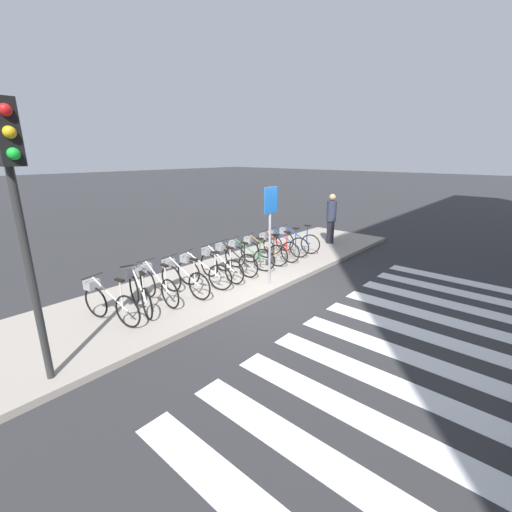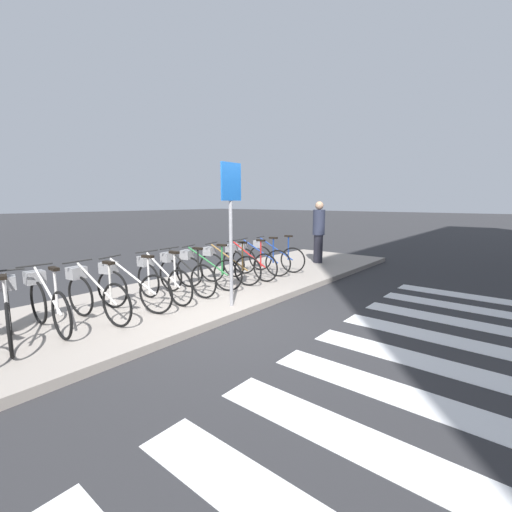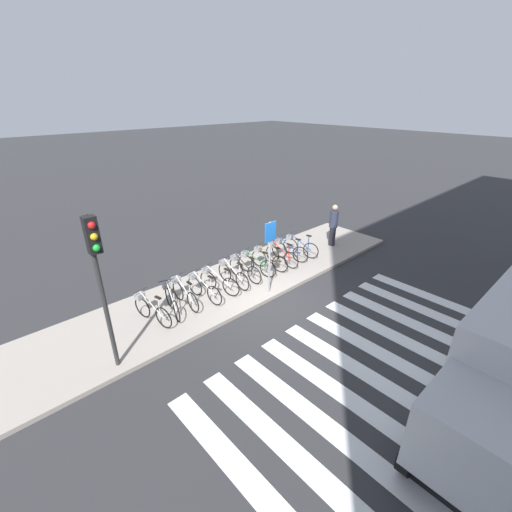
{
  "view_description": "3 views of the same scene",
  "coord_description": "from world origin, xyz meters",
  "px_view_note": "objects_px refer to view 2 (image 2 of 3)",
  "views": [
    {
      "loc": [
        -5.82,
        -4.65,
        3.2
      ],
      "look_at": [
        0.03,
        0.47,
        0.88
      ],
      "focal_mm": 24.0,
      "sensor_mm": 36.0,
      "label": 1
    },
    {
      "loc": [
        -3.74,
        -3.57,
        1.87
      ],
      "look_at": [
        1.48,
        0.7,
        0.79
      ],
      "focal_mm": 24.0,
      "sensor_mm": 36.0,
      "label": 2
    },
    {
      "loc": [
        -6.38,
        -6.42,
        5.85
      ],
      "look_at": [
        0.64,
        1.24,
        0.97
      ],
      "focal_mm": 24.0,
      "sensor_mm": 36.0,
      "label": 3
    }
  ],
  "objects_px": {
    "parked_bicycle_5": "(160,278)",
    "parked_bicycle_9": "(245,261)",
    "parked_bicycle_1": "(8,310)",
    "parked_bicycle_4": "(128,285)",
    "parked_bicycle_7": "(204,268)",
    "parked_bicycle_10": "(257,258)",
    "sign_post": "(231,210)",
    "parked_bicycle_11": "(273,255)",
    "parked_bicycle_3": "(93,293)",
    "pedestrian": "(319,231)",
    "parked_bicycle_8": "(225,264)",
    "parked_bicycle_2": "(46,300)",
    "parked_bicycle_6": "(183,272)"
  },
  "relations": [
    {
      "from": "parked_bicycle_3",
      "to": "sign_post",
      "type": "bearing_deg",
      "value": -31.29
    },
    {
      "from": "parked_bicycle_11",
      "to": "parked_bicycle_3",
      "type": "bearing_deg",
      "value": -178.47
    },
    {
      "from": "sign_post",
      "to": "parked_bicycle_3",
      "type": "bearing_deg",
      "value": 148.71
    },
    {
      "from": "parked_bicycle_1",
      "to": "parked_bicycle_8",
      "type": "bearing_deg",
      "value": 1.28
    },
    {
      "from": "parked_bicycle_5",
      "to": "parked_bicycle_6",
      "type": "xyz_separation_m",
      "value": [
        0.55,
        0.06,
        0.0
      ]
    },
    {
      "from": "parked_bicycle_5",
      "to": "parked_bicycle_9",
      "type": "distance_m",
      "value": 2.28
    },
    {
      "from": "parked_bicycle_1",
      "to": "parked_bicycle_9",
      "type": "height_order",
      "value": "same"
    },
    {
      "from": "parked_bicycle_8",
      "to": "parked_bicycle_4",
      "type": "bearing_deg",
      "value": -177.84
    },
    {
      "from": "parked_bicycle_4",
      "to": "parked_bicycle_6",
      "type": "xyz_separation_m",
      "value": [
        1.19,
        0.11,
        0.0
      ]
    },
    {
      "from": "parked_bicycle_1",
      "to": "parked_bicycle_10",
      "type": "xyz_separation_m",
      "value": [
        5.06,
        0.11,
        0.0
      ]
    },
    {
      "from": "parked_bicycle_4",
      "to": "parked_bicycle_7",
      "type": "xyz_separation_m",
      "value": [
        1.71,
        0.1,
        0.0
      ]
    },
    {
      "from": "parked_bicycle_9",
      "to": "parked_bicycle_8",
      "type": "bearing_deg",
      "value": 175.16
    },
    {
      "from": "parked_bicycle_8",
      "to": "parked_bicycle_9",
      "type": "height_order",
      "value": "same"
    },
    {
      "from": "parked_bicycle_6",
      "to": "parked_bicycle_11",
      "type": "height_order",
      "value": "same"
    },
    {
      "from": "parked_bicycle_8",
      "to": "parked_bicycle_11",
      "type": "relative_size",
      "value": 1.0
    },
    {
      "from": "parked_bicycle_5",
      "to": "parked_bicycle_9",
      "type": "relative_size",
      "value": 1.0
    },
    {
      "from": "parked_bicycle_3",
      "to": "parked_bicycle_10",
      "type": "xyz_separation_m",
      "value": [
        4.01,
        0.15,
        0.0
      ]
    },
    {
      "from": "parked_bicycle_1",
      "to": "parked_bicycle_6",
      "type": "height_order",
      "value": "same"
    },
    {
      "from": "parked_bicycle_8",
      "to": "parked_bicycle_10",
      "type": "height_order",
      "value": "same"
    },
    {
      "from": "parked_bicycle_5",
      "to": "parked_bicycle_10",
      "type": "height_order",
      "value": "same"
    },
    {
      "from": "parked_bicycle_1",
      "to": "parked_bicycle_3",
      "type": "xyz_separation_m",
      "value": [
        1.05,
        -0.04,
        0.0
      ]
    },
    {
      "from": "pedestrian",
      "to": "parked_bicycle_5",
      "type": "bearing_deg",
      "value": 177.19
    },
    {
      "from": "parked_bicycle_7",
      "to": "sign_post",
      "type": "xyz_separation_m",
      "value": [
        -0.49,
        -1.24,
        1.19
      ]
    },
    {
      "from": "parked_bicycle_6",
      "to": "parked_bicycle_9",
      "type": "height_order",
      "value": "same"
    },
    {
      "from": "parked_bicycle_4",
      "to": "parked_bicycle_3",
      "type": "bearing_deg",
      "value": -176.15
    },
    {
      "from": "parked_bicycle_1",
      "to": "parked_bicycle_5",
      "type": "bearing_deg",
      "value": 1.4
    },
    {
      "from": "parked_bicycle_8",
      "to": "pedestrian",
      "type": "height_order",
      "value": "pedestrian"
    },
    {
      "from": "parked_bicycle_6",
      "to": "parked_bicycle_7",
      "type": "xyz_separation_m",
      "value": [
        0.52,
        -0.01,
        0.0
      ]
    },
    {
      "from": "parked_bicycle_3",
      "to": "parked_bicycle_7",
      "type": "xyz_separation_m",
      "value": [
        2.3,
        0.14,
        0.0
      ]
    },
    {
      "from": "parked_bicycle_6",
      "to": "parked_bicycle_8",
      "type": "relative_size",
      "value": 1.03
    },
    {
      "from": "parked_bicycle_10",
      "to": "sign_post",
      "type": "xyz_separation_m",
      "value": [
        -2.2,
        -1.25,
        1.19
      ]
    },
    {
      "from": "parked_bicycle_6",
      "to": "parked_bicycle_4",
      "type": "bearing_deg",
      "value": -174.68
    },
    {
      "from": "parked_bicycle_2",
      "to": "parked_bicycle_8",
      "type": "height_order",
      "value": "same"
    },
    {
      "from": "parked_bicycle_10",
      "to": "parked_bicycle_3",
      "type": "bearing_deg",
      "value": -177.81
    },
    {
      "from": "parked_bicycle_5",
      "to": "parked_bicycle_6",
      "type": "relative_size",
      "value": 1.0
    },
    {
      "from": "parked_bicycle_10",
      "to": "parked_bicycle_11",
      "type": "distance_m",
      "value": 0.6
    },
    {
      "from": "parked_bicycle_9",
      "to": "parked_bicycle_10",
      "type": "height_order",
      "value": "same"
    },
    {
      "from": "parked_bicycle_2",
      "to": "pedestrian",
      "type": "distance_m",
      "value": 7.04
    },
    {
      "from": "parked_bicycle_3",
      "to": "parked_bicycle_10",
      "type": "distance_m",
      "value": 4.01
    },
    {
      "from": "parked_bicycle_11",
      "to": "parked_bicycle_1",
      "type": "bearing_deg",
      "value": -179.14
    },
    {
      "from": "parked_bicycle_7",
      "to": "parked_bicycle_8",
      "type": "xyz_separation_m",
      "value": [
        0.61,
        -0.01,
        0.0
      ]
    },
    {
      "from": "parked_bicycle_3",
      "to": "sign_post",
      "type": "xyz_separation_m",
      "value": [
        1.81,
        -1.1,
        1.19
      ]
    },
    {
      "from": "parked_bicycle_4",
      "to": "parked_bicycle_8",
      "type": "height_order",
      "value": "same"
    },
    {
      "from": "pedestrian",
      "to": "sign_post",
      "type": "relative_size",
      "value": 0.74
    },
    {
      "from": "parked_bicycle_11",
      "to": "parked_bicycle_5",
      "type": "bearing_deg",
      "value": -179.51
    },
    {
      "from": "pedestrian",
      "to": "parked_bicycle_11",
      "type": "bearing_deg",
      "value": 171.12
    },
    {
      "from": "parked_bicycle_9",
      "to": "sign_post",
      "type": "xyz_separation_m",
      "value": [
        -1.7,
        -1.17,
        1.19
      ]
    },
    {
      "from": "parked_bicycle_6",
      "to": "parked_bicycle_11",
      "type": "bearing_deg",
      "value": -0.54
    },
    {
      "from": "parked_bicycle_9",
      "to": "pedestrian",
      "type": "distance_m",
      "value": 2.97
    },
    {
      "from": "parked_bicycle_2",
      "to": "parked_bicycle_9",
      "type": "bearing_deg",
      "value": -0.7
    }
  ]
}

